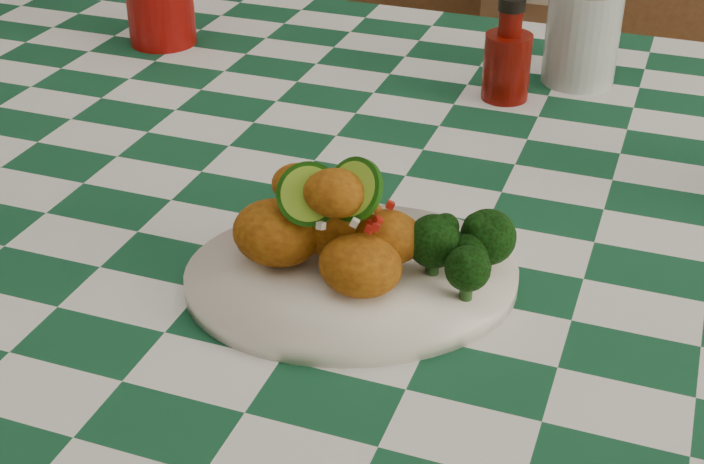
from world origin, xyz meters
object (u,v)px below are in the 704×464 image
at_px(fried_chicken_pile, 339,220).
at_px(plate, 352,277).
at_px(wooden_chair_right, 680,195).
at_px(ketchup_bottle, 508,49).
at_px(wooden_chair_left, 372,129).
at_px(dining_table, 396,452).
at_px(mason_jar, 583,32).

bearing_deg(fried_chicken_pile, plate, 0.00).
bearing_deg(wooden_chair_right, plate, -129.20).
xyz_separation_m(ketchup_bottle, wooden_chair_left, (-0.34, 0.49, -0.38)).
relative_size(dining_table, mason_jar, 12.67).
relative_size(fried_chicken_pile, ketchup_bottle, 1.17).
distance_m(dining_table, mason_jar, 0.57).
distance_m(mason_jar, wooden_chair_right, 0.61).
distance_m(plate, mason_jar, 0.54).
bearing_deg(fried_chicken_pile, ketchup_bottle, 84.05).
relative_size(dining_table, wooden_chair_left, 1.76).
relative_size(mason_jar, wooden_chair_left, 0.14).
distance_m(dining_table, fried_chicken_pile, 0.50).
distance_m(plate, wooden_chair_left, 1.04).
relative_size(dining_table, ketchup_bottle, 13.21).
xyz_separation_m(mason_jar, wooden_chair_right, (0.16, 0.41, -0.42)).
height_order(dining_table, fried_chicken_pile, fried_chicken_pile).
distance_m(plate, fried_chicken_pile, 0.06).
distance_m(fried_chicken_pile, mason_jar, 0.54).
xyz_separation_m(wooden_chair_left, wooden_chair_right, (0.57, 0.01, -0.04)).
bearing_deg(ketchup_bottle, plate, -94.51).
xyz_separation_m(dining_table, wooden_chair_left, (-0.29, 0.73, 0.08)).
height_order(fried_chicken_pile, wooden_chair_right, fried_chicken_pile).
bearing_deg(plate, wooden_chair_left, 107.94).
xyz_separation_m(fried_chicken_pile, wooden_chair_right, (0.28, 0.94, -0.42)).
bearing_deg(dining_table, wooden_chair_left, 111.49).
height_order(plate, ketchup_bottle, ketchup_bottle).
xyz_separation_m(dining_table, fried_chicken_pile, (0.01, -0.21, 0.46)).
height_order(plate, wooden_chair_left, wooden_chair_left).
bearing_deg(ketchup_bottle, dining_table, -102.61).
bearing_deg(dining_table, plate, -85.26).
height_order(wooden_chair_left, wooden_chair_right, wooden_chair_left).
relative_size(dining_table, plate, 5.77).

